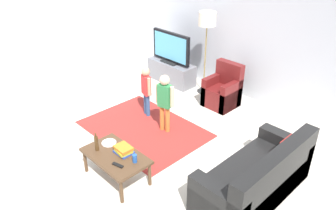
% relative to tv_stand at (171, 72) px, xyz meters
% --- Properties ---
extents(ground, '(7.80, 7.80, 0.00)m').
position_rel_tv_stand_xyz_m(ground, '(1.64, -2.30, -0.24)').
color(ground, beige).
extents(wall_back, '(6.00, 0.12, 2.70)m').
position_rel_tv_stand_xyz_m(wall_back, '(1.64, 0.70, 1.11)').
color(wall_back, silver).
rests_on(wall_back, ground).
extents(wall_left, '(0.12, 6.00, 2.70)m').
position_rel_tv_stand_xyz_m(wall_left, '(-1.36, -2.30, 1.11)').
color(wall_left, silver).
rests_on(wall_left, ground).
extents(area_rug, '(2.20, 1.60, 0.01)m').
position_rel_tv_stand_xyz_m(area_rug, '(1.14, -1.83, -0.24)').
color(area_rug, '#9E2D28').
rests_on(area_rug, ground).
extents(tv_stand, '(1.20, 0.44, 0.50)m').
position_rel_tv_stand_xyz_m(tv_stand, '(0.00, 0.00, 0.00)').
color(tv_stand, slate).
rests_on(tv_stand, ground).
extents(tv, '(1.10, 0.28, 0.71)m').
position_rel_tv_stand_xyz_m(tv, '(-0.00, -0.02, 0.60)').
color(tv, black).
rests_on(tv, tv_stand).
extents(couch, '(0.80, 1.80, 0.86)m').
position_rel_tv_stand_xyz_m(couch, '(3.54, -1.82, 0.05)').
color(couch, black).
rests_on(couch, ground).
extents(armchair, '(0.60, 0.60, 0.90)m').
position_rel_tv_stand_xyz_m(armchair, '(1.56, -0.04, 0.05)').
color(armchair, maroon).
rests_on(armchair, ground).
extents(floor_lamp, '(0.36, 0.36, 1.78)m').
position_rel_tv_stand_xyz_m(floor_lamp, '(0.87, 0.15, 1.30)').
color(floor_lamp, '#262626').
rests_on(floor_lamp, ground).
extents(child_near_tv, '(0.32, 0.17, 1.00)m').
position_rel_tv_stand_xyz_m(child_near_tv, '(0.78, -1.44, 0.36)').
color(child_near_tv, '#33598C').
rests_on(child_near_tv, ground).
extents(child_center, '(0.36, 0.18, 1.10)m').
position_rel_tv_stand_xyz_m(child_center, '(1.44, -1.58, 0.42)').
color(child_center, orange).
rests_on(child_center, ground).
extents(coffee_table, '(1.00, 0.60, 0.42)m').
position_rel_tv_stand_xyz_m(coffee_table, '(1.89, -2.98, 0.13)').
color(coffee_table, '#513823').
rests_on(coffee_table, ground).
extents(book_stack, '(0.26, 0.23, 0.11)m').
position_rel_tv_stand_xyz_m(book_stack, '(1.94, -2.87, 0.23)').
color(book_stack, '#334CA5').
rests_on(book_stack, coffee_table).
extents(bottle, '(0.06, 0.06, 0.29)m').
position_rel_tv_stand_xyz_m(bottle, '(1.61, -3.10, 0.29)').
color(bottle, '#4C3319').
rests_on(bottle, coffee_table).
extents(tv_remote, '(0.18, 0.09, 0.02)m').
position_rel_tv_stand_xyz_m(tv_remote, '(2.11, -3.10, 0.19)').
color(tv_remote, black).
rests_on(tv_remote, coffee_table).
extents(soda_can, '(0.07, 0.07, 0.12)m').
position_rel_tv_stand_xyz_m(soda_can, '(2.21, -2.88, 0.24)').
color(soda_can, '#2659B2').
rests_on(soda_can, coffee_table).
extents(plate, '(0.22, 0.22, 0.02)m').
position_rel_tv_stand_xyz_m(plate, '(1.59, -2.88, 0.18)').
color(plate, white).
rests_on(plate, coffee_table).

